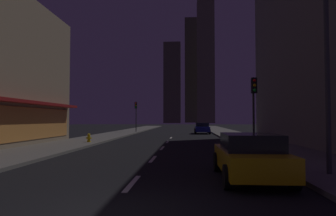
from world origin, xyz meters
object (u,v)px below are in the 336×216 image
object	(u,v)px
car_parked_near	(250,156)
car_parked_far	(202,128)
fire_hydrant_far_left	(89,138)
street_lamp_right	(301,24)
traffic_light_far_left	(136,110)
traffic_light_near_right	(254,97)

from	to	relation	value
car_parked_near	car_parked_far	world-z (taller)	same
fire_hydrant_far_left	car_parked_far	bearing A→B (deg)	59.72
street_lamp_right	traffic_light_far_left	bearing A→B (deg)	109.71
car_parked_far	street_lamp_right	world-z (taller)	street_lamp_right
traffic_light_far_left	traffic_light_near_right	bearing A→B (deg)	-64.52
car_parked_far	traffic_light_near_right	xyz separation A→B (m)	(1.90, -21.10, 2.45)
car_parked_far	fire_hydrant_far_left	xyz separation A→B (m)	(-9.50, -16.27, -0.29)
traffic_light_far_left	street_lamp_right	xyz separation A→B (m)	(10.88, -30.37, 1.87)
fire_hydrant_far_left	traffic_light_near_right	size ratio (longest dim) A/B	0.16
fire_hydrant_far_left	traffic_light_far_left	world-z (taller)	traffic_light_far_left
street_lamp_right	car_parked_near	bearing A→B (deg)	-168.40
fire_hydrant_far_left	street_lamp_right	world-z (taller)	street_lamp_right
car_parked_near	car_parked_far	bearing A→B (deg)	90.00
car_parked_far	traffic_light_near_right	distance (m)	21.32
car_parked_far	street_lamp_right	bearing A→B (deg)	-86.41
car_parked_near	street_lamp_right	size ratio (longest dim) A/B	0.64
car_parked_far	fire_hydrant_far_left	size ratio (longest dim) A/B	6.48
traffic_light_near_right	traffic_light_far_left	bearing A→B (deg)	115.48
traffic_light_near_right	car_parked_far	bearing A→B (deg)	95.15
fire_hydrant_far_left	traffic_light_far_left	bearing A→B (deg)	88.74
traffic_light_near_right	fire_hydrant_far_left	bearing A→B (deg)	157.04
fire_hydrant_far_left	street_lamp_right	size ratio (longest dim) A/B	0.10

